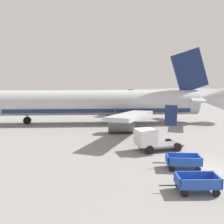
# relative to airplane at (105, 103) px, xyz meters

# --- Properties ---
(ground_plane) EXTENTS (220.00, 220.00, 0.00)m
(ground_plane) POSITION_rel_airplane_xyz_m (-1.60, -20.82, -3.05)
(ground_plane) COLOR gray
(airplane) EXTENTS (35.48, 29.16, 11.34)m
(airplane) POSITION_rel_airplane_xyz_m (0.00, 0.00, 0.00)
(airplane) COLOR #B2B7BC
(airplane) RESTS_ON ground
(baggage_cart_nearest) EXTENTS (3.50, 2.39, 1.07)m
(baggage_cart_nearest) POSITION_rel_airplane_xyz_m (-5.28, -23.04, -2.45)
(baggage_cart_nearest) COLOR #234CB2
(baggage_cart_nearest) RESTS_ON ground
(baggage_cart_second_in_row) EXTENTS (3.40, 2.52, 1.07)m
(baggage_cart_second_in_row) POSITION_rel_airplane_xyz_m (-3.24, -19.77, -2.45)
(baggage_cart_second_in_row) COLOR #234CB2
(baggage_cart_second_in_row) RESTS_ON ground
(service_truck_beside_carts) EXTENTS (4.67, 2.77, 2.10)m
(service_truck_beside_carts) POSITION_rel_airplane_xyz_m (-2.58, -14.81, -1.95)
(service_truck_beside_carts) COLOR slate
(service_truck_beside_carts) RESTS_ON ground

